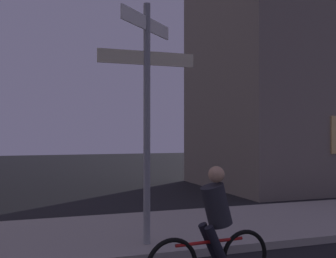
{
  "coord_description": "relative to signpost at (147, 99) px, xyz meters",
  "views": [
    {
      "loc": [
        -0.57,
        -0.85,
        2.05
      ],
      "look_at": [
        1.85,
        6.01,
        2.12
      ],
      "focal_mm": 44.77,
      "sensor_mm": 36.0,
      "label": 1
    }
  ],
  "objects": [
    {
      "name": "signpost",
      "position": [
        0.0,
        0.0,
        0.0
      ],
      "size": [
        1.73,
        1.21,
        4.17
      ],
      "color": "gray",
      "rests_on": "sidewalk_kerb"
    },
    {
      "name": "cyclist",
      "position": [
        0.36,
        -1.9,
        -1.89
      ],
      "size": [
        1.82,
        0.35,
        1.61
      ],
      "color": "black",
      "rests_on": "ground_plane"
    },
    {
      "name": "sidewalk_kerb",
      "position": [
        -1.49,
        1.1,
        -2.57
      ],
      "size": [
        40.0,
        3.43,
        0.14
      ],
      "primitive_type": "cube",
      "color": "#9E9991",
      "rests_on": "ground_plane"
    }
  ]
}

